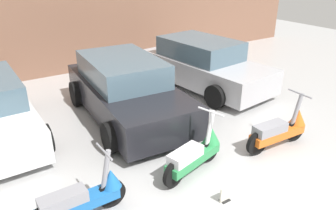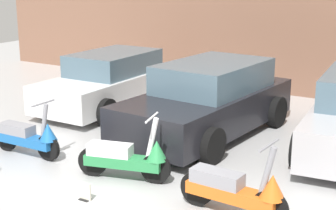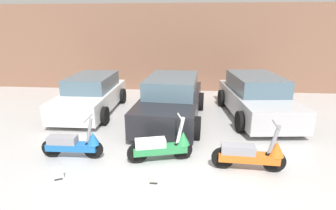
{
  "view_description": "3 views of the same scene",
  "coord_description": "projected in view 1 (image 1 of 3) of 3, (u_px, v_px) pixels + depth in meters",
  "views": [
    {
      "loc": [
        -3.29,
        -2.85,
        3.54
      ],
      "look_at": [
        -0.01,
        2.21,
        0.82
      ],
      "focal_mm": 35.0,
      "sensor_mm": 36.0,
      "label": 1
    },
    {
      "loc": [
        4.26,
        -4.99,
        3.18
      ],
      "look_at": [
        -0.13,
        2.14,
        0.96
      ],
      "focal_mm": 55.0,
      "sensor_mm": 36.0,
      "label": 2
    },
    {
      "loc": [
        0.41,
        -4.39,
        3.07
      ],
      "look_at": [
        -0.18,
        2.37,
        0.94
      ],
      "focal_mm": 28.0,
      "sensor_mm": 36.0,
      "label": 3
    }
  ],
  "objects": [
    {
      "name": "car_rear_center",
      "position": [
        126.0,
        90.0,
        7.76
      ],
      "size": [
        2.26,
        4.3,
        1.42
      ],
      "rotation": [
        0.0,
        0.0,
        -1.64
      ],
      "color": "black",
      "rests_on": "ground_plane"
    },
    {
      "name": "scooter_front_left",
      "position": [
        83.0,
        197.0,
        4.75
      ],
      "size": [
        1.47,
        0.53,
        1.03
      ],
      "rotation": [
        0.0,
        0.0,
        0.02
      ],
      "color": "black",
      "rests_on": "ground_plane"
    },
    {
      "name": "car_rear_right",
      "position": [
        204.0,
        65.0,
        9.64
      ],
      "size": [
        2.32,
        4.25,
        1.39
      ],
      "rotation": [
        0.0,
        0.0,
        -1.46
      ],
      "color": "#B7B7BC",
      "rests_on": "ground_plane"
    },
    {
      "name": "ground_plane",
      "position": [
        243.0,
        199.0,
        5.26
      ],
      "size": [
        28.0,
        28.0,
        0.0
      ],
      "primitive_type": "plane",
      "color": "#B2B2B2"
    },
    {
      "name": "scooter_front_center",
      "position": [
        280.0,
        129.0,
        6.58
      ],
      "size": [
        1.57,
        0.57,
        1.1
      ],
      "rotation": [
        0.0,
        0.0,
        -0.05
      ],
      "color": "black",
      "rests_on": "ground_plane"
    },
    {
      "name": "wall_back",
      "position": [
        73.0,
        12.0,
        10.43
      ],
      "size": [
        19.6,
        0.12,
        3.91
      ],
      "primitive_type": "cube",
      "color": "#845B47",
      "rests_on": "ground_plane"
    },
    {
      "name": "placard_near_right_scooter",
      "position": [
        225.0,
        195.0,
        5.18
      ],
      "size": [
        0.2,
        0.12,
        0.26
      ],
      "rotation": [
        0.0,
        0.0,
        0.01
      ],
      "color": "black",
      "rests_on": "ground_plane"
    },
    {
      "name": "scooter_front_right",
      "position": [
        196.0,
        153.0,
        5.81
      ],
      "size": [
        1.49,
        0.69,
        1.06
      ],
      "rotation": [
        0.0,
        0.0,
        0.26
      ],
      "color": "black",
      "rests_on": "ground_plane"
    }
  ]
}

